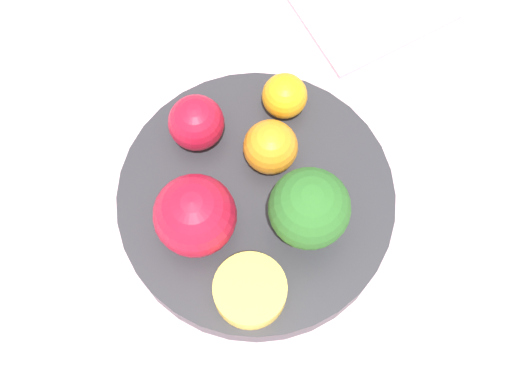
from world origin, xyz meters
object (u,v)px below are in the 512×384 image
(orange_back, at_px, (271,147))
(orange_front, at_px, (285,96))
(broccoli, at_px, (309,209))
(bowl, at_px, (256,202))
(apple_green, at_px, (195,216))
(apple_red, at_px, (196,123))
(small_cup, at_px, (250,291))
(napkin, at_px, (370,3))

(orange_back, bearing_deg, orange_front, 52.78)
(broccoli, xyz_separation_m, orange_front, (0.03, 0.10, -0.03))
(bowl, height_order, apple_green, apple_green)
(apple_red, height_order, apple_green, apple_green)
(bowl, height_order, orange_back, orange_back)
(orange_back, relative_size, small_cup, 0.79)
(broccoli, distance_m, napkin, 0.25)
(orange_front, bearing_deg, orange_back, -127.22)
(orange_front, height_order, orange_back, orange_back)
(apple_green, relative_size, napkin, 0.45)
(apple_green, distance_m, small_cup, 0.07)
(small_cup, bearing_deg, apple_red, 85.04)
(bowl, bearing_deg, apple_green, -172.83)
(apple_green, xyz_separation_m, small_cup, (0.02, -0.06, -0.02))
(napkin, bearing_deg, orange_back, -142.74)
(broccoli, bearing_deg, orange_front, 75.53)
(bowl, relative_size, orange_back, 5.13)
(apple_red, relative_size, orange_back, 1.04)
(orange_front, relative_size, napkin, 0.26)
(bowl, bearing_deg, broccoli, -55.97)
(orange_front, bearing_deg, broccoli, -104.47)
(apple_green, relative_size, orange_back, 1.45)
(apple_red, xyz_separation_m, orange_back, (0.05, -0.04, -0.00))
(apple_green, xyz_separation_m, orange_front, (0.11, 0.07, -0.01))
(bowl, xyz_separation_m, apple_red, (-0.02, 0.07, 0.04))
(orange_front, distance_m, small_cup, 0.16)
(orange_front, bearing_deg, apple_green, -145.85)
(broccoli, bearing_deg, bowl, 124.03)
(orange_front, height_order, small_cup, orange_front)
(bowl, xyz_separation_m, small_cup, (-0.04, -0.07, 0.03))
(apple_green, bearing_deg, orange_back, 23.47)
(broccoli, bearing_deg, apple_green, 157.82)
(bowl, distance_m, apple_green, 0.07)
(broccoli, xyz_separation_m, apple_green, (-0.08, 0.03, -0.01))
(broccoli, relative_size, apple_green, 1.20)
(bowl, height_order, small_cup, small_cup)
(bowl, xyz_separation_m, broccoli, (0.03, -0.04, 0.06))
(bowl, bearing_deg, apple_red, 108.43)
(apple_red, bearing_deg, bowl, -71.57)
(orange_back, xyz_separation_m, small_cup, (-0.06, -0.10, -0.01))
(napkin, bearing_deg, orange_front, -147.83)
(bowl, height_order, broccoli, broccoli)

